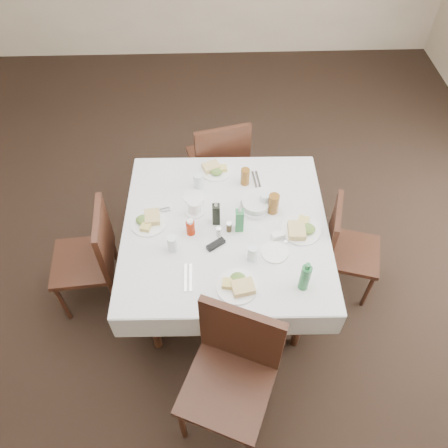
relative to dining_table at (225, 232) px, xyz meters
name	(u,v)px	position (x,y,z in m)	size (l,w,h in m)	color
ground_plane	(207,268)	(-0.14, 0.17, -0.69)	(7.00, 7.00, 0.00)	black
room_shell	(198,89)	(-0.14, 0.17, 1.03)	(6.04, 7.04, 2.80)	#BEA98F
dining_table	(225,232)	(0.00, 0.00, 0.00)	(1.42, 1.42, 0.76)	black
chair_north	(219,160)	(-0.02, 0.90, -0.14)	(0.55, 0.55, 0.96)	black
chair_south	(233,367)	(0.01, -0.92, -0.10)	(0.64, 0.64, 1.03)	black
chair_east	(343,244)	(0.87, 0.02, -0.21)	(0.49, 0.49, 0.84)	black
chair_west	(93,254)	(-0.94, -0.04, -0.16)	(0.47, 0.47, 0.92)	black
meal_north	(215,169)	(-0.06, 0.54, 0.10)	(0.24, 0.24, 0.05)	white
meal_south	(238,285)	(0.06, -0.49, 0.10)	(0.26, 0.26, 0.06)	white
meal_east	(301,229)	(0.50, -0.07, 0.10)	(0.27, 0.27, 0.06)	white
meal_west	(148,221)	(-0.52, 0.04, 0.10)	(0.24, 0.24, 0.05)	white
side_plate_a	(193,196)	(-0.22, 0.27, 0.08)	(0.15, 0.15, 0.01)	white
side_plate_b	(275,252)	(0.31, -0.24, 0.08)	(0.18, 0.18, 0.01)	white
water_n	(198,181)	(-0.18, 0.37, 0.14)	(0.07, 0.07, 0.13)	silver
water_s	(252,253)	(0.16, -0.28, 0.14)	(0.06, 0.06, 0.12)	silver
water_e	(265,201)	(0.28, 0.16, 0.14)	(0.07, 0.07, 0.12)	silver
water_w	(173,243)	(-0.35, -0.19, 0.14)	(0.07, 0.07, 0.12)	silver
iced_tea_a	(245,177)	(0.16, 0.40, 0.14)	(0.06, 0.06, 0.13)	brown
iced_tea_b	(274,204)	(0.33, 0.12, 0.15)	(0.07, 0.07, 0.15)	brown
bread_basket	(256,205)	(0.22, 0.15, 0.11)	(0.21, 0.21, 0.07)	silver
oil_cruet_dark	(216,213)	(-0.06, 0.03, 0.17)	(0.05, 0.05, 0.21)	black
oil_cruet_green	(239,220)	(0.09, -0.03, 0.17)	(0.05, 0.05, 0.23)	#236F38
ketchup_bottle	(190,227)	(-0.23, -0.06, 0.14)	(0.06, 0.06, 0.13)	#A31B00
salt_shaker	(219,232)	(-0.05, -0.09, 0.12)	(0.03, 0.03, 0.08)	white
pepper_shaker	(229,227)	(0.02, -0.05, 0.12)	(0.04, 0.04, 0.08)	#3A2C16
coffee_mug	(195,207)	(-0.21, 0.13, 0.12)	(0.14, 0.14, 0.10)	white
sunglasses	(216,244)	(-0.07, -0.17, 0.09)	(0.13, 0.11, 0.03)	black
green_bottle	(305,277)	(0.45, -0.50, 0.18)	(0.06, 0.06, 0.24)	#236F38
sugar_caddy	(278,236)	(0.34, -0.12, 0.10)	(0.09, 0.07, 0.04)	white
cutlery_n	(256,179)	(0.25, 0.44, 0.08)	(0.06, 0.18, 0.01)	silver
cutlery_s	(188,277)	(-0.25, -0.41, 0.08)	(0.05, 0.20, 0.01)	silver
cutlery_e	(298,238)	(0.47, -0.13, 0.08)	(0.21, 0.07, 0.01)	silver
cutlery_w	(158,212)	(-0.46, 0.14, 0.08)	(0.17, 0.08, 0.01)	silver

